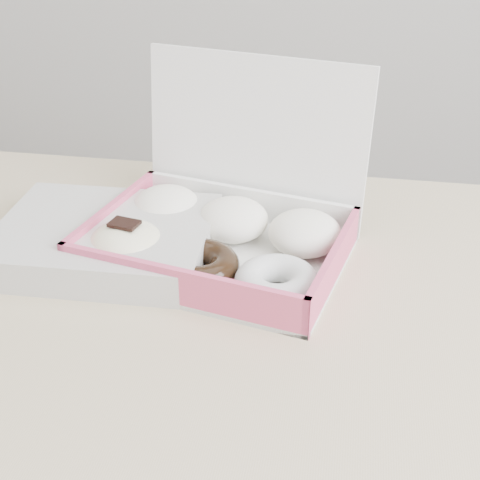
# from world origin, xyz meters

# --- Properties ---
(table) EXTENTS (1.20, 0.80, 0.75)m
(table) POSITION_xyz_m (0.00, 0.00, 0.67)
(table) COLOR tan
(table) RESTS_ON ground
(donut_box) EXTENTS (0.32, 0.29, 0.20)m
(donut_box) POSITION_xyz_m (-0.07, 0.16, 0.78)
(donut_box) COLOR white
(donut_box) RESTS_ON table
(newspapers) EXTENTS (0.24, 0.20, 0.04)m
(newspapers) POSITION_xyz_m (-0.20, 0.13, 0.77)
(newspapers) COLOR beige
(newspapers) RESTS_ON table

